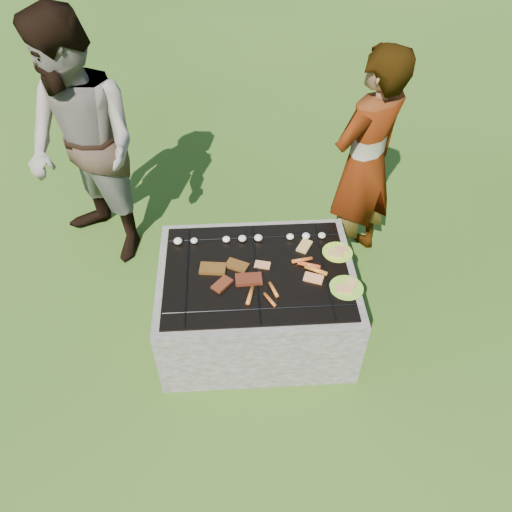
{
  "coord_description": "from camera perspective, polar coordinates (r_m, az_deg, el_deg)",
  "views": [
    {
      "loc": [
        -0.14,
        -2.24,
        2.98
      ],
      "look_at": [
        0.0,
        0.05,
        0.7
      ],
      "focal_mm": 35.0,
      "sensor_mm": 36.0,
      "label": 1
    }
  ],
  "objects": [
    {
      "name": "fire_pit",
      "position": [
        3.51,
        0.05,
        -5.43
      ],
      "size": [
        1.3,
        1.0,
        0.62
      ],
      "color": "#9D978C",
      "rests_on": "ground"
    },
    {
      "name": "lawn",
      "position": [
        3.73,
        0.05,
        -8.2
      ],
      "size": [
        60.0,
        60.0,
        0.0
      ],
      "primitive_type": "plane",
      "color": "#234912",
      "rests_on": "ground"
    },
    {
      "name": "bystander",
      "position": [
        3.92,
        -19.02,
        11.53
      ],
      "size": [
        1.2,
        1.19,
        1.95
      ],
      "primitive_type": "imported",
      "rotation": [
        0.0,
        0.0,
        -0.77
      ],
      "color": "#A49889",
      "rests_on": "ground"
    },
    {
      "name": "bread_on_grate",
      "position": [
        3.32,
        4.89,
        -0.68
      ],
      "size": [
        0.45,
        0.43,
        0.02
      ],
      "color": "tan",
      "rests_on": "fire_pit"
    },
    {
      "name": "sausages",
      "position": [
        3.21,
        4.04,
        -2.39
      ],
      "size": [
        0.55,
        0.41,
        0.03
      ],
      "color": "orange",
      "rests_on": "fire_pit"
    },
    {
      "name": "cook",
      "position": [
        3.8,
        12.29,
        10.23
      ],
      "size": [
        0.77,
        0.72,
        1.77
      ],
      "primitive_type": "imported",
      "rotation": [
        0.0,
        0.0,
        3.75
      ],
      "color": "gray",
      "rests_on": "ground"
    },
    {
      "name": "plate_near",
      "position": [
        3.22,
        10.3,
        -3.6
      ],
      "size": [
        0.26,
        0.26,
        0.03
      ],
      "color": "#BBDF35",
      "rests_on": "fire_pit"
    },
    {
      "name": "pork_slabs",
      "position": [
        3.23,
        -2.91,
        -2.04
      ],
      "size": [
        0.41,
        0.31,
        0.03
      ],
      "color": "#8E5519",
      "rests_on": "fire_pit"
    },
    {
      "name": "plate_far",
      "position": [
        3.43,
        9.28,
        0.39
      ],
      "size": [
        0.26,
        0.26,
        0.03
      ],
      "color": "#DCFD3C",
      "rests_on": "fire_pit"
    },
    {
      "name": "mushrooms",
      "position": [
        3.46,
        -0.64,
        2.06
      ],
      "size": [
        1.06,
        0.06,
        0.04
      ],
      "color": "beige",
      "rests_on": "fire_pit"
    }
  ]
}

